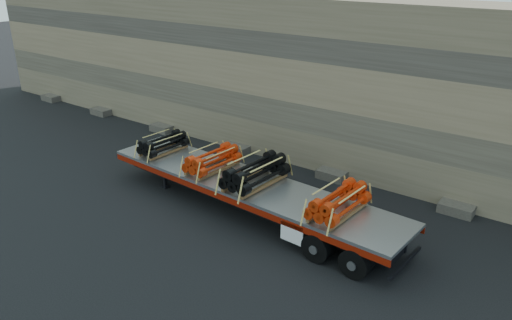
# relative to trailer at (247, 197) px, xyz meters

# --- Properties ---
(ground) EXTENTS (120.00, 120.00, 0.00)m
(ground) POSITION_rel_trailer_xyz_m (-0.96, -0.34, -0.60)
(ground) COLOR black
(ground) RESTS_ON ground
(rock_wall) EXTENTS (44.00, 3.00, 7.00)m
(rock_wall) POSITION_rel_trailer_xyz_m (-0.96, 6.16, 2.90)
(rock_wall) COLOR #7A6B54
(rock_wall) RESTS_ON ground
(trailer) EXTENTS (12.07, 2.97, 1.20)m
(trailer) POSITION_rel_trailer_xyz_m (0.00, 0.00, 0.00)
(trailer) COLOR #AAACB2
(trailer) RESTS_ON ground
(bundle_front) EXTENTS (1.08, 1.99, 0.69)m
(bundle_front) POSITION_rel_trailer_xyz_m (-4.42, 0.25, 0.94)
(bundle_front) COLOR black
(bundle_front) RESTS_ON trailer
(bundle_midfront) EXTENTS (1.17, 2.16, 0.75)m
(bundle_midfront) POSITION_rel_trailer_xyz_m (-1.68, 0.10, 0.97)
(bundle_midfront) COLOR red
(bundle_midfront) RESTS_ON trailer
(bundle_midrear) EXTENTS (1.36, 2.51, 0.87)m
(bundle_midrear) POSITION_rel_trailer_xyz_m (0.37, -0.02, 1.03)
(bundle_midrear) COLOR black
(bundle_midrear) RESTS_ON trailer
(bundle_rear) EXTENTS (1.22, 2.26, 0.78)m
(bundle_rear) POSITION_rel_trailer_xyz_m (3.64, -0.21, 0.99)
(bundle_rear) COLOR red
(bundle_rear) RESTS_ON trailer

